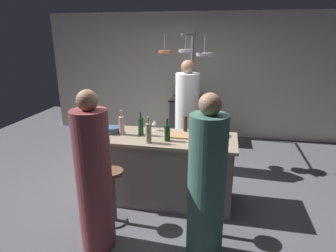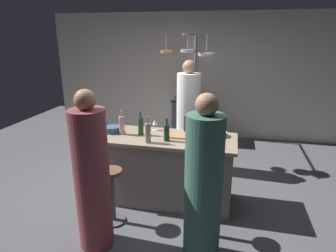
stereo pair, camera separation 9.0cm
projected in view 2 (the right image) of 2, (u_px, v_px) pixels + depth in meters
name	position (u px, v px, depth m)	size (l,w,h in m)	color
ground_plane	(166.00, 199.00, 3.94)	(9.00, 9.00, 0.00)	#4C4C51
back_wall	(196.00, 76.00, 6.19)	(6.40, 0.16, 2.60)	beige
kitchen_island	(165.00, 169.00, 3.80)	(1.80, 0.72, 0.90)	slate
stove_range	(192.00, 119.00, 6.08)	(0.80, 0.64, 0.89)	#47474C
chef	(188.00, 120.00, 4.66)	(0.38, 0.38, 1.78)	white
bar_stool_left	(112.00, 193.00, 3.35)	(0.28, 0.28, 0.68)	#4C4C51
guest_left	(92.00, 178.00, 2.87)	(0.35, 0.35, 1.68)	brown
bar_stool_right	(204.00, 205.00, 3.13)	(0.28, 0.28, 0.68)	#4C4C51
guest_right	(203.00, 188.00, 2.68)	(0.35, 0.35, 1.68)	#33594C
overhead_pot_rack	(192.00, 62.00, 5.12)	(0.89, 1.54, 2.17)	gray
cutting_board	(179.00, 136.00, 3.69)	(0.32, 0.22, 0.02)	#997047
pepper_mill	(186.00, 124.00, 3.85)	(0.05, 0.05, 0.21)	#382319
wine_bottle_white	(148.00, 133.00, 3.44)	(0.07, 0.07, 0.33)	gray
wine_bottle_green	(141.00, 126.00, 3.72)	(0.07, 0.07, 0.31)	#193D23
wine_bottle_red	(167.00, 132.00, 3.50)	(0.07, 0.07, 0.29)	#143319
wine_bottle_rose	(122.00, 125.00, 3.73)	(0.07, 0.07, 0.32)	#B78C8E
wine_glass_near_left_guest	(155.00, 123.00, 3.89)	(0.07, 0.07, 0.15)	silver
wine_glass_near_right_guest	(214.00, 139.00, 3.29)	(0.07, 0.07, 0.15)	silver
mixing_bowl_ceramic	(219.00, 134.00, 3.68)	(0.19, 0.19, 0.06)	silver
mixing_bowl_blue	(112.00, 130.00, 3.82)	(0.20, 0.20, 0.08)	#334C6B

